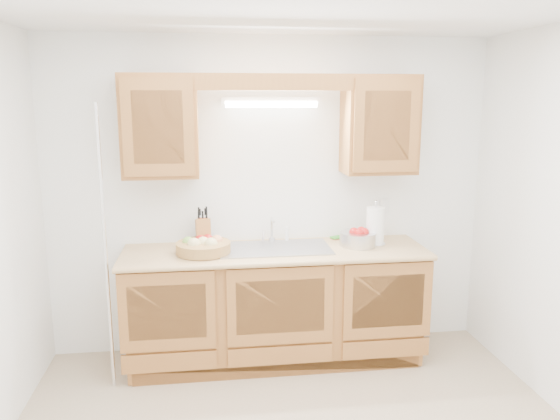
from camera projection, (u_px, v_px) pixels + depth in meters
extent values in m
cube|color=white|center=(270.00, 197.00, 4.37)|extent=(3.50, 0.02, 2.50)
cube|color=white|center=(400.00, 393.00, 1.46)|extent=(3.50, 0.02, 2.50)
cube|color=#9D642E|center=(275.00, 306.00, 4.24)|extent=(2.20, 0.60, 0.86)
cube|color=tan|center=(275.00, 252.00, 4.14)|extent=(2.30, 0.63, 0.04)
cube|color=#9D642E|center=(160.00, 126.00, 3.99)|extent=(0.55, 0.33, 0.75)
cube|color=#9D642E|center=(379.00, 125.00, 4.21)|extent=(0.55, 0.33, 0.75)
cube|color=#9D642E|center=(275.00, 82.00, 3.89)|extent=(2.20, 0.05, 0.12)
cylinder|color=white|center=(272.00, 104.00, 4.13)|extent=(0.70, 0.05, 0.05)
cube|color=white|center=(271.00, 100.00, 4.15)|extent=(0.76, 0.06, 0.05)
cube|color=#9E9EA3|center=(275.00, 248.00, 4.16)|extent=(0.84, 0.46, 0.01)
cube|color=#9E9EA3|center=(248.00, 260.00, 4.15)|extent=(0.39, 0.40, 0.16)
cube|color=#9E9EA3|center=(302.00, 258.00, 4.20)|extent=(0.39, 0.40, 0.16)
cylinder|color=silver|center=(272.00, 240.00, 4.35)|extent=(0.06, 0.06, 0.04)
cylinder|color=silver|center=(272.00, 230.00, 4.33)|extent=(0.02, 0.02, 0.16)
cylinder|color=silver|center=(273.00, 220.00, 4.26)|extent=(0.02, 0.12, 0.02)
cylinder|color=white|center=(287.00, 234.00, 4.35)|extent=(0.03, 0.03, 0.12)
cylinder|color=silver|center=(105.00, 252.00, 3.72)|extent=(0.03, 0.03, 2.00)
cube|color=white|center=(384.00, 206.00, 4.51)|extent=(0.08, 0.01, 0.12)
cylinder|color=#A67D43|center=(203.00, 247.00, 4.03)|extent=(0.45, 0.45, 0.08)
sphere|color=#D8C67F|center=(194.00, 245.00, 3.97)|extent=(0.10, 0.10, 0.10)
sphere|color=#D8C67F|center=(211.00, 244.00, 3.97)|extent=(0.10, 0.10, 0.10)
sphere|color=tan|center=(217.00, 241.00, 4.08)|extent=(0.09, 0.09, 0.09)
sphere|color=#B41614|center=(200.00, 241.00, 4.08)|extent=(0.09, 0.09, 0.09)
sphere|color=#72A53F|center=(188.00, 242.00, 4.04)|extent=(0.09, 0.09, 0.09)
sphere|color=#D8C67F|center=(203.00, 243.00, 4.01)|extent=(0.10, 0.10, 0.10)
sphere|color=#B41614|center=(208.00, 240.00, 4.12)|extent=(0.08, 0.08, 0.08)
cube|color=#9D642E|center=(203.00, 233.00, 4.19)|extent=(0.13, 0.19, 0.24)
cylinder|color=black|center=(199.00, 217.00, 4.15)|extent=(0.02, 0.04, 0.09)
cylinder|color=black|center=(203.00, 217.00, 4.15)|extent=(0.02, 0.04, 0.09)
cylinder|color=black|center=(207.00, 216.00, 4.15)|extent=(0.02, 0.04, 0.09)
cylinder|color=black|center=(200.00, 215.00, 4.18)|extent=(0.02, 0.04, 0.09)
cylinder|color=black|center=(205.00, 214.00, 4.19)|extent=(0.02, 0.04, 0.09)
cylinder|color=black|center=(199.00, 213.00, 4.21)|extent=(0.02, 0.04, 0.09)
cylinder|color=black|center=(207.00, 212.00, 4.22)|extent=(0.02, 0.04, 0.09)
cylinder|color=#CE3C0B|center=(203.00, 231.00, 4.21)|extent=(0.10, 0.10, 0.23)
cylinder|color=white|center=(203.00, 216.00, 4.19)|extent=(0.08, 0.08, 0.01)
imported|color=#2462B6|center=(203.00, 233.00, 4.30)|extent=(0.08, 0.08, 0.16)
cube|color=#CC333F|center=(337.00, 238.00, 4.45)|extent=(0.12, 0.10, 0.01)
cube|color=green|center=(337.00, 237.00, 4.45)|extent=(0.12, 0.10, 0.02)
cylinder|color=silver|center=(375.00, 244.00, 4.28)|extent=(0.17, 0.17, 0.01)
cylinder|color=silver|center=(375.00, 223.00, 4.25)|extent=(0.02, 0.02, 0.34)
cylinder|color=white|center=(375.00, 225.00, 4.25)|extent=(0.17, 0.17, 0.29)
sphere|color=silver|center=(376.00, 202.00, 4.21)|extent=(0.02, 0.02, 0.02)
cylinder|color=silver|center=(358.00, 239.00, 4.23)|extent=(0.29, 0.29, 0.11)
sphere|color=#B41614|center=(354.00, 232.00, 4.22)|extent=(0.08, 0.08, 0.08)
sphere|color=#B41614|center=(361.00, 231.00, 4.25)|extent=(0.08, 0.08, 0.08)
sphere|color=#B41614|center=(359.00, 233.00, 4.19)|extent=(0.08, 0.08, 0.08)
sphere|color=#B41614|center=(364.00, 233.00, 4.20)|extent=(0.08, 0.08, 0.08)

